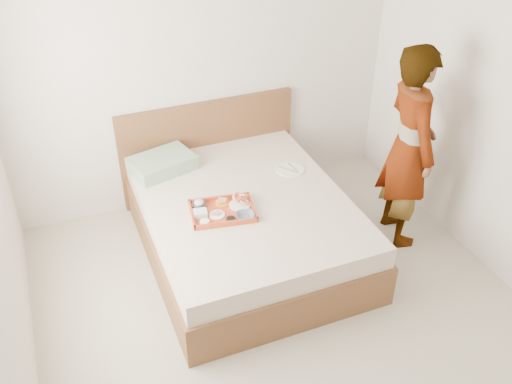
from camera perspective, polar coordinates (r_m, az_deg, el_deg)
The scene contains 16 objects.
ground at distance 4.18m, azimuth 4.20°, elevation -14.08°, with size 3.50×4.00×0.01m, color #BEB4A1.
wall_back at distance 4.99m, azimuth -5.33°, elevation 12.78°, with size 3.50×0.01×2.60m, color silver.
bed at distance 4.66m, azimuth -1.03°, elevation -3.40°, with size 1.65×2.00×0.53m, color brown.
headboard at distance 5.31m, azimuth -4.84°, elevation 4.36°, with size 1.65×0.06×0.95m, color brown.
pillow at distance 4.91m, azimuth -9.42°, elevation 2.86°, with size 0.52×0.35×0.12m, color #96B190.
tray at distance 4.35m, azimuth -3.39°, elevation -1.90°, with size 0.49×0.36×0.04m, color #D04D2B.
prawn_plate at distance 4.41m, azimuth -1.63°, elevation -1.30°, with size 0.17×0.17×0.01m, color white.
navy_bowl_big at distance 4.28m, azimuth -1.09°, elevation -2.41°, with size 0.14×0.14×0.03m, color #152342.
sauce_dish at distance 4.25m, azimuth -2.57°, elevation -2.79°, with size 0.07×0.07×0.03m, color black.
meat_plate at distance 4.32m, azimuth -3.95°, elevation -2.31°, with size 0.12×0.12×0.01m, color white.
bread_plate at distance 4.44m, azimuth -3.41°, elevation -1.09°, with size 0.12×0.12×0.01m, color orange.
salad_bowl at distance 4.42m, azimuth -5.75°, elevation -1.26°, with size 0.11×0.11×0.03m, color #152342.
plastic_tub at distance 4.31m, azimuth -5.64°, elevation -2.15°, with size 0.10×0.08×0.04m, color silver.
cheese_round at distance 4.24m, azimuth -5.20°, elevation -3.07°, with size 0.07×0.07×0.02m, color white.
dinner_plate at distance 4.88m, azimuth 3.47°, elevation 2.27°, with size 0.24×0.24×0.01m, color white.
person at distance 4.70m, azimuth 15.14°, elevation 4.33°, with size 0.63×0.41×1.72m, color beige.
Camera 1 is at (-1.31, -2.45, 3.12)m, focal length 39.72 mm.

